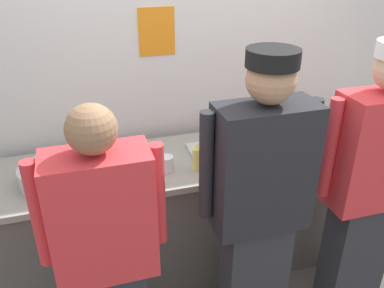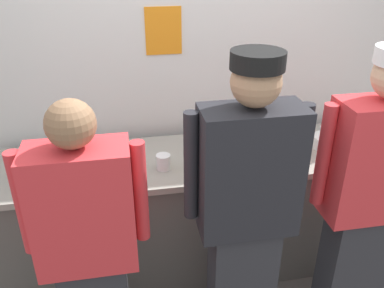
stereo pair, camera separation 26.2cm
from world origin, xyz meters
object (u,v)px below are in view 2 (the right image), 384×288
object	(u,v)px
plate_stack_rear	(327,142)
ramekin_yellow_sauce	(325,130)
ramekin_green_sauce	(356,143)
deli_cup	(163,162)
chef_near_left	(89,249)
sheet_tray	(230,152)
plate_stack_front	(107,170)
ramekin_red_sauce	(304,151)
mixing_bowl_steel	(50,167)
squeeze_bottle_primary	(194,158)
ramekin_orange_sauce	(343,129)
chef_far_right	(368,197)
chef_center	(246,210)

from	to	relation	value
plate_stack_rear	ramekin_yellow_sauce	size ratio (longest dim) A/B	2.48
ramekin_green_sauce	deli_cup	bearing A→B (deg)	-177.03
chef_near_left	sheet_tray	bearing A→B (deg)	39.03
ramekin_green_sauce	ramekin_yellow_sauce	world-z (taller)	ramekin_green_sauce
chef_near_left	plate_stack_rear	xyz separation A→B (m)	(1.57, 0.70, 0.09)
plate_stack_front	ramekin_red_sauce	xyz separation A→B (m)	(1.29, 0.03, -0.01)
mixing_bowl_steel	ramekin_red_sauce	world-z (taller)	mixing_bowl_steel
plate_stack_rear	squeeze_bottle_primary	size ratio (longest dim) A/B	1.09
chef_near_left	ramekin_orange_sauce	distance (m)	2.03
mixing_bowl_steel	ramekin_red_sauce	bearing A→B (deg)	-0.92
mixing_bowl_steel	ramekin_orange_sauce	distance (m)	2.08
chef_far_right	ramekin_orange_sauce	xyz separation A→B (m)	(0.33, 0.87, -0.01)
squeeze_bottle_primary	ramekin_orange_sauce	bearing A→B (deg)	16.57
sheet_tray	ramekin_orange_sauce	size ratio (longest dim) A/B	6.38
chef_far_right	ramekin_orange_sauce	world-z (taller)	chef_far_right
ramekin_yellow_sauce	plate_stack_rear	bearing A→B (deg)	-114.44
squeeze_bottle_primary	deli_cup	size ratio (longest dim) A/B	1.90
chef_far_right	ramekin_green_sauce	distance (m)	0.70
ramekin_green_sauce	plate_stack_front	bearing A→B (deg)	-177.32
plate_stack_front	ramekin_yellow_sauce	size ratio (longest dim) A/B	2.83
chef_center	ramekin_red_sauce	xyz separation A→B (m)	(0.58, 0.59, -0.03)
chef_near_left	mixing_bowl_steel	bearing A→B (deg)	110.68
ramekin_red_sauce	ramekin_orange_sauce	distance (m)	0.52
plate_stack_front	deli_cup	world-z (taller)	deli_cup
plate_stack_front	squeeze_bottle_primary	distance (m)	0.53
ramekin_orange_sauce	deli_cup	world-z (taller)	deli_cup
chef_near_left	squeeze_bottle_primary	size ratio (longest dim) A/B	8.77
sheet_tray	squeeze_bottle_primary	xyz separation A→B (m)	(-0.28, -0.17, 0.08)
mixing_bowl_steel	ramekin_red_sauce	distance (m)	1.63
squeeze_bottle_primary	ramekin_red_sauce	distance (m)	0.77
squeeze_bottle_primary	ramekin_yellow_sauce	distance (m)	1.12
plate_stack_front	mixing_bowl_steel	world-z (taller)	mixing_bowl_steel
squeeze_bottle_primary	ramekin_red_sauce	size ratio (longest dim) A/B	1.99
sheet_tray	chef_near_left	bearing A→B (deg)	-140.97
chef_center	chef_near_left	bearing A→B (deg)	-176.99
chef_center	ramekin_yellow_sauce	distance (m)	1.24
ramekin_yellow_sauce	ramekin_green_sauce	bearing A→B (deg)	-66.08
sheet_tray	ramekin_red_sauce	distance (m)	0.49
chef_near_left	chef_center	size ratio (longest dim) A/B	0.92
sheet_tray	deli_cup	world-z (taller)	deli_cup
chef_far_right	chef_near_left	bearing A→B (deg)	-178.08
chef_near_left	mixing_bowl_steel	distance (m)	0.71
sheet_tray	squeeze_bottle_primary	distance (m)	0.33
plate_stack_front	ramekin_green_sauce	bearing A→B (deg)	2.68
chef_center	sheet_tray	distance (m)	0.69
chef_near_left	sheet_tray	xyz separation A→B (m)	(0.90, 0.73, 0.06)
deli_cup	chef_far_right	bearing A→B (deg)	-28.12
chef_center	chef_far_right	world-z (taller)	chef_center
chef_center	squeeze_bottle_primary	size ratio (longest dim) A/B	9.57
chef_near_left	ramekin_yellow_sauce	size ratio (longest dim) A/B	19.90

